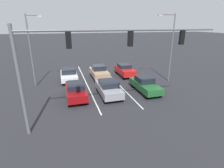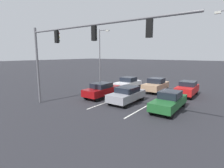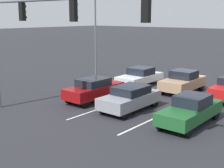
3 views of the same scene
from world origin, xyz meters
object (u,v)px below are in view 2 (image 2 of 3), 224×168
(traffic_signal_gantry, at_px, (70,45))
(car_tan_midlane_second, at_px, (156,85))
(car_maroon_rightlane_front, at_px, (102,90))
(car_darkgreen_leftlane_front, at_px, (169,101))
(car_white_rightlane_second, at_px, (128,83))
(street_lamp_right_shoulder, at_px, (101,55))
(car_red_leftlane_second, at_px, (187,88))
(car_gray_midlane_front, at_px, (127,94))

(traffic_signal_gantry, bearing_deg, car_tan_midlane_second, -103.09)
(car_maroon_rightlane_front, distance_m, traffic_signal_gantry, 6.63)
(car_darkgreen_leftlane_front, relative_size, car_tan_midlane_second, 1.10)
(car_tan_midlane_second, relative_size, car_white_rightlane_second, 0.97)
(car_tan_midlane_second, distance_m, street_lamp_right_shoulder, 8.34)
(car_tan_midlane_second, bearing_deg, car_white_rightlane_second, 0.03)
(car_red_leftlane_second, relative_size, street_lamp_right_shoulder, 0.52)
(car_darkgreen_leftlane_front, bearing_deg, street_lamp_right_shoulder, -23.94)
(street_lamp_right_shoulder, bearing_deg, car_maroon_rightlane_front, 130.08)
(car_tan_midlane_second, height_order, traffic_signal_gantry, traffic_signal_gantry)
(car_darkgreen_leftlane_front, xyz_separation_m, street_lamp_right_shoulder, (10.96, -4.87, 3.64))
(car_darkgreen_leftlane_front, relative_size, car_red_leftlane_second, 1.14)
(car_white_rightlane_second, bearing_deg, car_darkgreen_leftlane_front, 140.37)
(car_gray_midlane_front, xyz_separation_m, traffic_signal_gantry, (2.14, 4.66, 4.38))
(car_darkgreen_leftlane_front, bearing_deg, traffic_signal_gantry, 37.75)
(car_red_leftlane_second, distance_m, street_lamp_right_shoulder, 11.61)
(car_white_rightlane_second, xyz_separation_m, traffic_signal_gantry, (-1.32, 10.78, 4.41))
(car_white_rightlane_second, distance_m, traffic_signal_gantry, 11.72)
(car_gray_midlane_front, distance_m, car_white_rightlane_second, 7.04)
(car_tan_midlane_second, bearing_deg, car_darkgreen_leftlane_front, 120.09)
(car_darkgreen_leftlane_front, height_order, car_red_leftlane_second, car_red_leftlane_second)
(car_maroon_rightlane_front, height_order, car_red_leftlane_second, car_red_leftlane_second)
(car_tan_midlane_second, bearing_deg, car_red_leftlane_second, 179.81)
(car_white_rightlane_second, relative_size, street_lamp_right_shoulder, 0.56)
(car_maroon_rightlane_front, bearing_deg, traffic_signal_gantry, 101.63)
(car_darkgreen_leftlane_front, xyz_separation_m, traffic_signal_gantry, (6.05, 4.68, 4.38))
(car_gray_midlane_front, bearing_deg, car_red_leftlane_second, -122.62)
(car_red_leftlane_second, distance_m, traffic_signal_gantry, 13.10)
(car_darkgreen_leftlane_front, relative_size, street_lamp_right_shoulder, 0.59)
(car_gray_midlane_front, xyz_separation_m, street_lamp_right_shoulder, (7.06, -4.89, 3.64))
(car_maroon_rightlane_front, bearing_deg, street_lamp_right_shoulder, -49.92)
(car_gray_midlane_front, height_order, car_red_leftlane_second, car_red_leftlane_second)
(car_gray_midlane_front, height_order, car_darkgreen_leftlane_front, car_darkgreen_leftlane_front)
(car_darkgreen_leftlane_front, bearing_deg, car_red_leftlane_second, -90.13)
(car_white_rightlane_second, bearing_deg, car_maroon_rightlane_front, 93.06)
(car_gray_midlane_front, xyz_separation_m, car_red_leftlane_second, (-3.91, -6.12, 0.05))
(car_maroon_rightlane_front, distance_m, car_tan_midlane_second, 6.85)
(car_maroon_rightlane_front, xyz_separation_m, car_darkgreen_leftlane_front, (-7.05, 0.22, -0.03))
(car_gray_midlane_front, relative_size, car_red_leftlane_second, 1.04)
(car_maroon_rightlane_front, relative_size, traffic_signal_gantry, 0.33)
(car_tan_midlane_second, bearing_deg, street_lamp_right_shoulder, 9.46)
(car_gray_midlane_front, relative_size, car_maroon_rightlane_front, 0.96)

